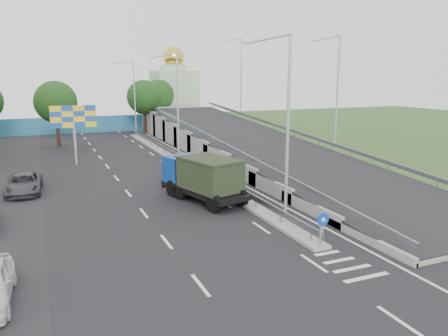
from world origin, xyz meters
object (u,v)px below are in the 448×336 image
church (174,93)px  lamp_post_mid (176,101)px  sign_bollard (322,230)px  parked_car_c (24,184)px  lamp_post_far (133,93)px  billboard (74,120)px  lamp_post_near (285,120)px  dump_truck (202,176)px

church → lamp_post_mid: bearing=-106.2°
sign_bollard → parked_car_c: (-13.22, 16.73, -0.34)m
lamp_post_mid → lamp_post_far: same height
billboard → church: bearing=59.3°
lamp_post_near → dump_truck: (-2.36, 6.33, -4.16)m
church → billboard: bearing=-120.7°
church → lamp_post_near: bearing=-100.4°
sign_bollard → billboard: 27.53m
parked_car_c → sign_bollard: bearing=-48.7°
church → dump_truck: bearing=-104.4°
billboard → dump_truck: size_ratio=0.77×
sign_bollard → lamp_post_mid: 24.30m
lamp_post_far → parked_car_c: (-13.33, -27.10, -5.12)m
lamp_post_mid → billboard: size_ratio=1.83×
church → billboard: size_ratio=2.51×
sign_bollard → parked_car_c: sign_bollard is taller
lamp_post_near → lamp_post_mid: 20.00m
lamp_post_mid → parked_car_c: (-13.33, -7.10, -5.12)m
lamp_post_near → billboard: 23.87m
lamp_post_far → parked_car_c: 30.63m
sign_bollard → lamp_post_near: size_ratio=0.17×
lamp_post_near → lamp_post_far: same height
dump_truck → lamp_post_near: bearing=-85.1°
church → dump_truck: 49.35m
sign_bollard → parked_car_c: bearing=128.3°
billboard → parked_car_c: billboard is taller
lamp_post_mid → billboard: (-9.11, 2.00, -1.62)m
church → billboard: church is taller
sign_bollard → church: bearing=80.2°
lamp_post_mid → parked_car_c: lamp_post_mid is taller
parked_car_c → lamp_post_mid: bearing=31.0°
dump_truck → parked_car_c: size_ratio=1.44×
church → parked_car_c: (-23.22, -41.10, -4.62)m
lamp_post_far → billboard: size_ratio=1.83×
sign_bollard → church: 58.84m
sign_bollard → lamp_post_near: 6.12m
lamp_post_mid → church: church is taller
sign_bollard → dump_truck: size_ratio=0.23×
lamp_post_far → dump_truck: size_ratio=1.41×
lamp_post_far → church: 17.15m
lamp_post_far → parked_car_c: size_ratio=2.03×
lamp_post_far → billboard: bearing=-116.8°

